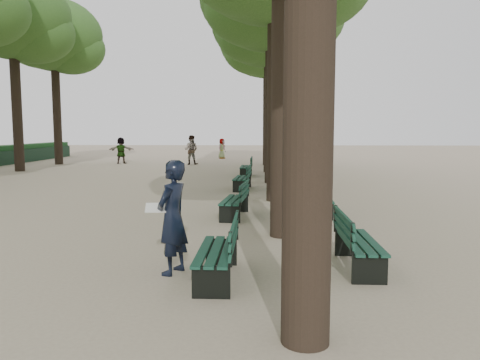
{
  "coord_description": "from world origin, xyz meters",
  "views": [
    {
      "loc": [
        1.0,
        -6.81,
        2.27
      ],
      "look_at": [
        0.6,
        3.0,
        1.2
      ],
      "focal_mm": 35.0,
      "sensor_mm": 36.0,
      "label": 1
    }
  ],
  "objects": [
    {
      "name": "ground",
      "position": [
        0.0,
        0.0,
        0.0
      ],
      "size": [
        120.0,
        120.0,
        0.0
      ],
      "primitive_type": "plane",
      "color": "tan",
      "rests_on": "ground"
    },
    {
      "name": "tree_central_4",
      "position": [
        1.5,
        18.0,
        7.65
      ],
      "size": [
        6.0,
        6.0,
        9.95
      ],
      "color": "#33261C",
      "rests_on": "ground"
    },
    {
      "name": "tree_central_5",
      "position": [
        1.5,
        23.0,
        7.65
      ],
      "size": [
        6.0,
        6.0,
        9.95
      ],
      "color": "#33261C",
      "rests_on": "ground"
    },
    {
      "name": "tree_far_4",
      "position": [
        -12.0,
        18.0,
        8.14
      ],
      "size": [
        6.0,
        6.0,
        10.45
      ],
      "color": "#33261C",
      "rests_on": "ground"
    },
    {
      "name": "tree_far_5",
      "position": [
        -12.0,
        23.0,
        8.14
      ],
      "size": [
        6.0,
        6.0,
        10.45
      ],
      "color": "#33261C",
      "rests_on": "ground"
    },
    {
      "name": "bench_left_0",
      "position": [
        0.37,
        0.03,
        0.27
      ],
      "size": [
        0.58,
        1.8,
        0.92
      ],
      "color": "black",
      "rests_on": "ground"
    },
    {
      "name": "bench_left_1",
      "position": [
        0.37,
        5.13,
        0.27
      ],
      "size": [
        0.75,
        1.85,
        0.92
      ],
      "color": "black",
      "rests_on": "ground"
    },
    {
      "name": "bench_left_2",
      "position": [
        0.37,
        10.65,
        0.27
      ],
      "size": [
        0.7,
        1.84,
        0.92
      ],
      "color": "black",
      "rests_on": "ground"
    },
    {
      "name": "bench_left_3",
      "position": [
        0.37,
        15.87,
        0.27
      ],
      "size": [
        0.6,
        1.81,
        0.92
      ],
      "color": "black",
      "rests_on": "ground"
    },
    {
      "name": "bench_right_0",
      "position": [
        2.63,
        0.7,
        0.27
      ],
      "size": [
        0.58,
        1.8,
        0.92
      ],
      "color": "black",
      "rests_on": "ground"
    },
    {
      "name": "bench_right_1",
      "position": [
        2.63,
        5.56,
        0.27
      ],
      "size": [
        0.62,
        1.82,
        0.92
      ],
      "color": "black",
      "rests_on": "ground"
    },
    {
      "name": "bench_right_2",
      "position": [
        2.63,
        10.77,
        0.27
      ],
      "size": [
        0.72,
        1.84,
        0.92
      ],
      "color": "black",
      "rests_on": "ground"
    },
    {
      "name": "bench_right_3",
      "position": [
        2.63,
        15.44,
        0.27
      ],
      "size": [
        0.69,
        1.83,
        0.92
      ],
      "color": "black",
      "rests_on": "ground"
    },
    {
      "name": "man_with_map",
      "position": [
        -0.35,
        0.34,
        0.9
      ],
      "size": [
        0.74,
        0.8,
        1.8
      ],
      "color": "black",
      "rests_on": "ground"
    },
    {
      "name": "pedestrian_d",
      "position": [
        -1.88,
        29.34,
        0.78
      ],
      "size": [
        0.65,
        0.81,
        1.56
      ],
      "primitive_type": "imported",
      "rotation": [
        0.0,
        0.0,
        1.04
      ],
      "color": "#262628",
      "rests_on": "ground"
    },
    {
      "name": "pedestrian_e",
      "position": [
        -8.15,
        23.84,
        0.87
      ],
      "size": [
        1.64,
        0.52,
        1.74
      ],
      "primitive_type": "imported",
      "rotation": [
        0.0,
        0.0,
        3.25
      ],
      "color": "#262628",
      "rests_on": "ground"
    },
    {
      "name": "pedestrian_b",
      "position": [
        4.88,
        27.91,
        0.8
      ],
      "size": [
        0.64,
        1.08,
        1.6
      ],
      "primitive_type": "imported",
      "rotation": [
        0.0,
        0.0,
        4.38
      ],
      "color": "#262628",
      "rests_on": "ground"
    },
    {
      "name": "pedestrian_a",
      "position": [
        -3.37,
        23.14,
        0.94
      ],
      "size": [
        0.97,
        0.53,
        1.88
      ],
      "primitive_type": "imported",
      "rotation": [
        0.0,
        0.0,
        2.97
      ],
      "color": "#262628",
      "rests_on": "ground"
    }
  ]
}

